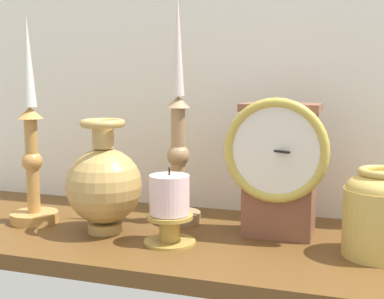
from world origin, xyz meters
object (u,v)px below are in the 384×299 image
at_px(mantel_clock, 279,165).
at_px(brass_vase_bulbous, 104,184).
at_px(candlestick_tall_left, 177,147).
at_px(pillar_candle_front, 170,208).
at_px(candlestick_tall_center, 32,153).
at_px(brass_vase_jar, 381,211).

height_order(mantel_clock, brass_vase_bulbous, mantel_clock).
relative_size(mantel_clock, candlestick_tall_left, 0.56).
bearing_deg(candlestick_tall_left, pillar_candle_front, -75.56).
xyz_separation_m(candlestick_tall_left, brass_vase_bulbous, (-0.09, -0.10, -0.05)).
relative_size(candlestick_tall_center, brass_vase_bulbous, 1.91).
relative_size(mantel_clock, brass_vase_jar, 1.75).
relative_size(candlestick_tall_left, brass_vase_jar, 3.11).
bearing_deg(candlestick_tall_center, pillar_candle_front, -6.91).
bearing_deg(pillar_candle_front, brass_vase_jar, 7.63).
xyz_separation_m(candlestick_tall_center, brass_vase_jar, (0.57, 0.01, -0.06)).
relative_size(mantel_clock, candlestick_tall_center, 0.63).
distance_m(candlestick_tall_left, pillar_candle_front, 0.14).
height_order(candlestick_tall_left, brass_vase_bulbous, candlestick_tall_left).
height_order(mantel_clock, candlestick_tall_left, candlestick_tall_left).
height_order(mantel_clock, brass_vase_jar, mantel_clock).
xyz_separation_m(candlestick_tall_left, pillar_candle_front, (0.03, -0.12, -0.08)).
bearing_deg(brass_vase_bulbous, mantel_clock, 14.15).
bearing_deg(candlestick_tall_center, candlestick_tall_left, 19.15).
bearing_deg(candlestick_tall_left, brass_vase_jar, -12.54).
xyz_separation_m(mantel_clock, brass_vase_jar, (0.15, -0.05, -0.05)).
height_order(candlestick_tall_left, pillar_candle_front, candlestick_tall_left).
xyz_separation_m(brass_vase_jar, pillar_candle_front, (-0.31, -0.04, -0.01)).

